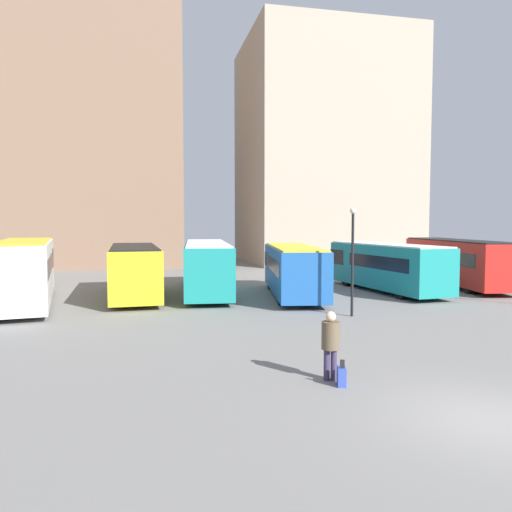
{
  "coord_description": "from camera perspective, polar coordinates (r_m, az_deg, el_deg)",
  "views": [
    {
      "loc": [
        -7.06,
        -8.87,
        4.14
      ],
      "look_at": [
        -1.97,
        14.1,
        2.6
      ],
      "focal_mm": 35.0,
      "sensor_mm": 36.0,
      "label": 1
    }
  ],
  "objects": [
    {
      "name": "bus_0",
      "position": [
        28.07,
        -24.92,
        -1.43
      ],
      "size": [
        4.08,
        11.3,
        3.28
      ],
      "rotation": [
        0.0,
        0.0,
        1.72
      ],
      "color": "silver",
      "rests_on": "ground_plane"
    },
    {
      "name": "bus_5",
      "position": [
        35.75,
        21.91,
        -0.49
      ],
      "size": [
        4.19,
        11.88,
        3.06
      ],
      "rotation": [
        0.0,
        0.0,
        1.43
      ],
      "color": "red",
      "rests_on": "ground_plane"
    },
    {
      "name": "traveler",
      "position": [
        13.42,
        8.51,
        -9.42
      ],
      "size": [
        0.59,
        0.59,
        1.84
      ],
      "rotation": [
        0.0,
        0.0,
        1.29
      ],
      "color": "#382D4C",
      "rests_on": "ground_plane"
    },
    {
      "name": "building_block_left",
      "position": [
        54.98,
        -21.94,
        18.68
      ],
      "size": [
        23.51,
        13.25,
        37.11
      ],
      "color": "#7F604C",
      "rests_on": "ground_plane"
    },
    {
      "name": "bus_1",
      "position": [
        28.61,
        -13.75,
        -1.51
      ],
      "size": [
        2.94,
        9.35,
        2.9
      ],
      "rotation": [
        0.0,
        0.0,
        1.61
      ],
      "color": "gold",
      "rests_on": "ground_plane"
    },
    {
      "name": "ground_plane",
      "position": [
        12.07,
        25.47,
        -16.67
      ],
      "size": [
        160.0,
        160.0,
        0.0
      ],
      "primitive_type": "plane",
      "color": "slate"
    },
    {
      "name": "bus_4",
      "position": [
        31.52,
        14.55,
        -1.03
      ],
      "size": [
        3.43,
        10.22,
        2.91
      ],
      "rotation": [
        0.0,
        0.0,
        1.67
      ],
      "color": "#19847F",
      "rests_on": "ground_plane"
    },
    {
      "name": "bus_3",
      "position": [
        28.49,
        4.26,
        -1.47
      ],
      "size": [
        4.06,
        10.35,
        2.85
      ],
      "rotation": [
        0.0,
        0.0,
        1.41
      ],
      "color": "#1E56A3",
      "rests_on": "ground_plane"
    },
    {
      "name": "building_block_right",
      "position": [
        56.3,
        7.6,
        11.6
      ],
      "size": [
        16.79,
        15.61,
        23.75
      ],
      "color": "tan",
      "rests_on": "ground_plane"
    },
    {
      "name": "suitcase",
      "position": [
        13.23,
        9.76,
        -13.39
      ],
      "size": [
        0.3,
        0.4,
        0.72
      ],
      "rotation": [
        0.0,
        0.0,
        1.29
      ],
      "color": "#334CB2",
      "rests_on": "ground_plane"
    },
    {
      "name": "lamp_post_1",
      "position": [
        22.47,
        10.98,
        0.51
      ],
      "size": [
        0.28,
        0.28,
        4.83
      ],
      "color": "black",
      "rests_on": "ground_plane"
    },
    {
      "name": "bus_2",
      "position": [
        29.99,
        -5.67,
        -1.04
      ],
      "size": [
        3.61,
        11.83,
        3.02
      ],
      "rotation": [
        0.0,
        0.0,
        1.48
      ],
      "color": "#19847F",
      "rests_on": "ground_plane"
    }
  ]
}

